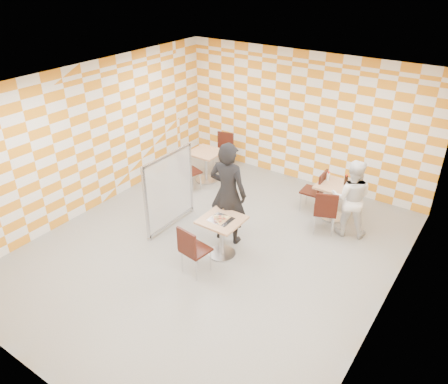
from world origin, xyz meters
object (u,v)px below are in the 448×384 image
at_px(chair_empty_far, 224,148).
at_px(soda_bottle, 346,180).
at_px(main_table, 222,231).
at_px(sport_bottle, 328,176).
at_px(partition, 169,190).
at_px(man_dark, 228,193).
at_px(man_white, 351,198).
at_px(chair_empty_near, 186,169).
at_px(chair_main_front, 192,248).
at_px(empty_table, 206,161).
at_px(second_table, 334,195).
at_px(chair_second_side, 317,188).
at_px(chair_second_front, 325,209).

distance_m(chair_empty_far, soda_bottle, 3.36).
distance_m(main_table, sport_bottle, 2.61).
height_order(partition, man_dark, man_dark).
bearing_deg(man_white, soda_bottle, -76.95).
height_order(main_table, man_dark, man_dark).
distance_m(partition, sport_bottle, 3.19).
xyz_separation_m(chair_empty_near, soda_bottle, (3.33, 0.90, 0.31)).
bearing_deg(chair_empty_far, soda_bottle, -9.32).
xyz_separation_m(main_table, chair_empty_far, (-2.00, 2.96, 0.04)).
bearing_deg(partition, chair_main_front, -36.67).
xyz_separation_m(man_white, soda_bottle, (-0.29, 0.48, 0.08)).
relative_size(main_table, empty_table, 1.00).
bearing_deg(second_table, man_white, -40.53).
height_order(man_dark, man_white, man_dark).
bearing_deg(main_table, chair_second_side, 72.11).
xyz_separation_m(chair_empty_near, partition, (0.65, -1.30, 0.25)).
bearing_deg(man_dark, soda_bottle, -133.82).
height_order(second_table, man_dark, man_dark).
xyz_separation_m(second_table, empty_table, (-3.11, -0.15, 0.00)).
xyz_separation_m(second_table, chair_second_front, (0.09, -0.67, 0.04)).
bearing_deg(soda_bottle, chair_empty_near, -164.95).
distance_m(chair_second_front, chair_empty_far, 3.49).
bearing_deg(chair_main_front, sport_bottle, 71.89).
distance_m(main_table, chair_main_front, 0.74).
relative_size(main_table, soda_bottle, 3.26).
xyz_separation_m(chair_second_front, chair_empty_far, (-3.23, 1.31, 0.00)).
bearing_deg(empty_table, man_white, -3.72).
bearing_deg(chair_second_side, chair_empty_far, 167.28).
bearing_deg(chair_main_front, chair_second_front, 60.98).
bearing_deg(chair_empty_near, soda_bottle, 15.05).
bearing_deg(second_table, sport_bottle, 158.02).
height_order(chair_second_front, man_dark, man_dark).
distance_m(empty_table, chair_main_front, 3.46).
relative_size(main_table, man_dark, 0.38).
bearing_deg(chair_second_front, empty_table, 170.72).
height_order(chair_main_front, chair_empty_far, same).
bearing_deg(chair_empty_far, chair_second_side, -12.72).
distance_m(empty_table, sport_bottle, 2.93).
distance_m(main_table, chair_second_front, 2.06).
distance_m(chair_second_side, chair_empty_near, 2.90).
bearing_deg(chair_empty_near, man_white, 6.63).
bearing_deg(chair_main_front, partition, 143.33).
bearing_deg(man_white, chair_second_side, -43.35).
distance_m(chair_main_front, partition, 1.62).
relative_size(chair_main_front, sport_bottle, 4.62).
xyz_separation_m(chair_empty_near, sport_bottle, (2.96, 0.89, 0.29)).
relative_size(chair_second_front, man_white, 0.60).
height_order(chair_empty_near, partition, partition).
relative_size(chair_empty_near, man_dark, 0.47).
xyz_separation_m(partition, man_dark, (1.19, 0.25, 0.20)).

